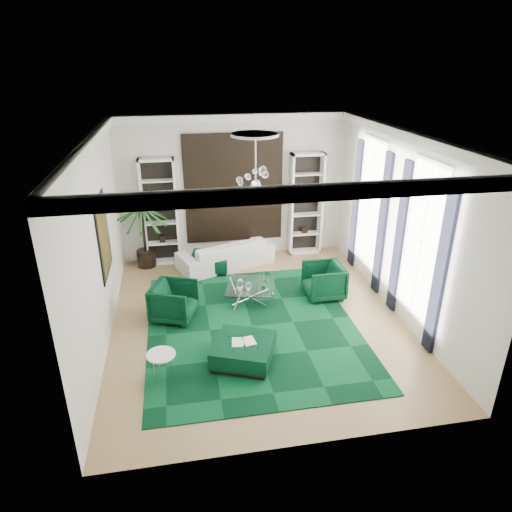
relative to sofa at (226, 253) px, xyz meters
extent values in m
cube|color=#A38356|center=(0.34, -2.75, -0.37)|extent=(6.00, 7.00, 0.02)
cube|color=white|center=(0.34, -2.75, 3.45)|extent=(6.00, 7.00, 0.02)
cube|color=silver|center=(0.34, 0.76, 1.54)|extent=(6.00, 0.02, 3.80)
cube|color=silver|center=(0.34, -6.26, 1.54)|extent=(6.00, 0.02, 3.80)
cube|color=silver|center=(-2.67, -2.75, 1.54)|extent=(0.02, 7.00, 3.80)
cube|color=silver|center=(3.35, -2.75, 1.54)|extent=(0.02, 7.00, 3.80)
cylinder|color=white|center=(0.34, -2.45, 3.41)|extent=(0.90, 0.90, 0.05)
cube|color=black|center=(0.34, 0.71, 1.54)|extent=(2.50, 0.06, 2.80)
cube|color=black|center=(-2.63, -2.15, 1.49)|extent=(0.04, 1.30, 1.60)
cube|color=white|center=(3.33, -3.65, 1.54)|extent=(0.03, 1.10, 2.90)
cube|color=black|center=(3.29, -4.43, 1.29)|extent=(0.07, 0.30, 3.25)
cube|color=black|center=(3.29, -2.87, 1.29)|extent=(0.07, 0.30, 3.25)
cube|color=white|center=(3.33, -1.25, 1.54)|extent=(0.03, 1.10, 2.90)
cube|color=black|center=(3.29, -2.03, 1.29)|extent=(0.07, 0.30, 3.25)
cube|color=black|center=(3.29, -0.47, 1.29)|extent=(0.07, 0.30, 3.25)
cube|color=black|center=(0.17, -3.06, -0.35)|extent=(4.20, 5.00, 0.02)
imported|color=silver|center=(0.00, 0.00, 0.00)|extent=(2.66, 1.79, 0.72)
imported|color=black|center=(-1.38, -2.41, 0.03)|extent=(1.11, 1.10, 0.79)
imported|color=black|center=(2.01, -2.05, 0.03)|extent=(0.87, 0.85, 0.79)
cube|color=black|center=(-0.43, -0.16, -0.15)|extent=(1.09, 1.09, 0.42)
cube|color=black|center=(-0.18, -4.16, -0.16)|extent=(1.34, 1.34, 0.41)
cube|color=white|center=(-0.18, -4.16, 0.06)|extent=(0.43, 0.29, 0.03)
cylinder|color=white|center=(-1.62, -4.37, -0.13)|extent=(0.63, 0.63, 0.47)
imported|color=#206828|center=(0.60, -2.16, 0.13)|extent=(0.17, 0.15, 0.26)
camera|label=1|loc=(-1.17, -10.94, 4.74)|focal=32.00mm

